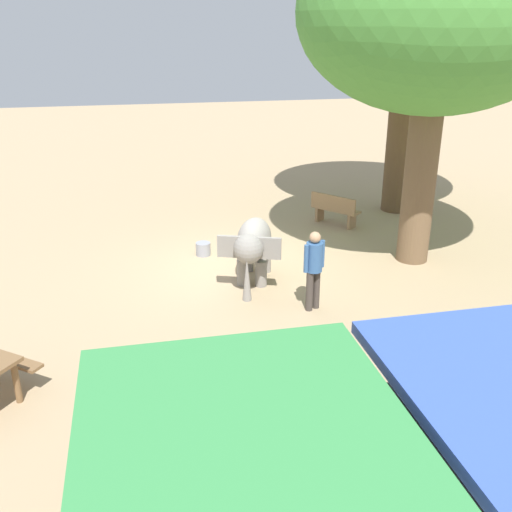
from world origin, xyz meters
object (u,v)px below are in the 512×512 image
Objects in this scene: elephant at (253,245)px; shade_tree_main at (438,14)px; wooden_bench at (335,209)px; person_handler at (314,265)px; feed_bucket at (203,249)px; shade_tree_secondary at (413,13)px.

shade_tree_main is (-3.98, -0.46, 4.57)m from elephant.
elephant is at bearing -81.37° from wooden_bench.
person_handler is 5.81m from shade_tree_main.
feed_bucket is (1.75, -3.30, -0.79)m from person_handler.
wooden_bench is at bearing 23.21° from shade_tree_secondary.
person_handler is at bearing 32.58° from shade_tree_main.
wooden_bench is 3.73× the size of feed_bucket.
elephant is 1.45× the size of wooden_bench.
person_handler is at bearing 49.64° from elephant.
elephant reaches higher than wooden_bench.
shade_tree_main is 21.06× the size of feed_bucket.
shade_tree_main is (-3.10, -1.98, 4.49)m from person_handler.
shade_tree_secondary reaches higher than elephant.
feed_bucket is (6.16, 2.47, -5.35)m from shade_tree_secondary.
shade_tree_secondary is 5.62m from wooden_bench.
feed_bucket is (4.85, -1.32, -5.28)m from shade_tree_main.
shade_tree_main is at bearing 116.19° from elephant.
shade_tree_main reaches higher than elephant.
shade_tree_main reaches higher than wooden_bench.
wooden_bench is (-2.13, -4.79, -0.48)m from person_handler.
shade_tree_secondary is at bearing 148.40° from elephant.
shade_tree_main is at bearing -82.77° from person_handler.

